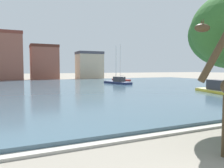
% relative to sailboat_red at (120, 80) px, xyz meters
% --- Properties ---
extents(harbor_water, '(88.93, 50.97, 0.30)m').
position_rel_sailboat_red_xyz_m(harbor_water, '(-19.93, -13.98, -0.24)').
color(harbor_water, '#3D5666').
rests_on(harbor_water, ground).
extents(quay_edge_coping, '(88.93, 0.50, 0.12)m').
position_rel_sailboat_red_xyz_m(quay_edge_coping, '(-19.93, -39.72, -0.33)').
color(quay_edge_coping, '#ADA89E').
rests_on(quay_edge_coping, ground).
extents(sailboat_red, '(2.20, 7.02, 9.05)m').
position_rel_sailboat_red_xyz_m(sailboat_red, '(0.00, 0.00, 0.00)').
color(sailboat_red, red).
rests_on(sailboat_red, ground).
extents(sailboat_navy, '(3.08, 7.81, 7.49)m').
position_rel_sailboat_red_xyz_m(sailboat_navy, '(-5.79, -9.90, 0.16)').
color(sailboat_navy, navy).
rests_on(sailboat_navy, ground).
extents(sailboat_yellow, '(3.79, 9.08, 7.67)m').
position_rel_sailboat_red_xyz_m(sailboat_yellow, '(-2.21, -30.58, 0.19)').
color(sailboat_yellow, gold).
rests_on(sailboat_yellow, ground).
extents(townhouse_wide_warehouse, '(8.53, 6.42, 12.56)m').
position_rel_sailboat_red_xyz_m(townhouse_wide_warehouse, '(-25.26, 14.84, 5.91)').
color(townhouse_wide_warehouse, '#8E5142').
rests_on(townhouse_wide_warehouse, ground).
extents(townhouse_end_terrace, '(7.57, 5.82, 9.86)m').
position_rel_sailboat_red_xyz_m(townhouse_end_terrace, '(-15.21, 17.46, 4.56)').
color(townhouse_end_terrace, '#8E5142').
rests_on(townhouse_end_terrace, ground).
extents(townhouse_corner_house, '(7.54, 5.71, 8.24)m').
position_rel_sailboat_red_xyz_m(townhouse_corner_house, '(-2.31, 15.97, 3.75)').
color(townhouse_corner_house, '#C6B293').
rests_on(townhouse_corner_house, ground).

